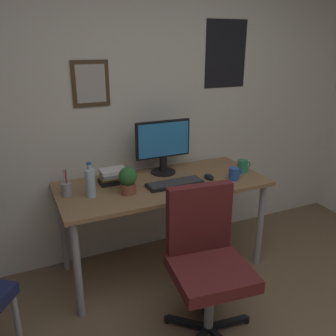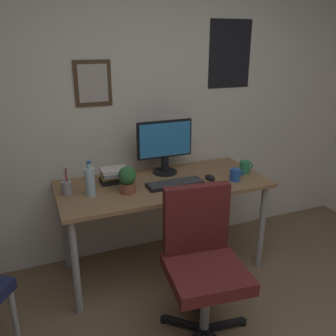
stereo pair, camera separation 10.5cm
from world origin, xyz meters
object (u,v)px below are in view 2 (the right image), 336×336
object	(u,v)px
keyboard	(175,184)
coffee_mug_far	(235,175)
monitor	(165,145)
computer_mouse	(210,177)
office_chair	(202,256)
book_stack_left	(114,175)
potted_plant	(127,179)
coffee_mug_near	(245,167)
pen_cup	(67,187)
water_bottle	(90,181)

from	to	relation	value
keyboard	coffee_mug_far	bearing A→B (deg)	-10.46
monitor	computer_mouse	distance (m)	0.45
office_chair	monitor	xyz separation A→B (m)	(0.11, 0.90, 0.47)
book_stack_left	coffee_mug_far	bearing A→B (deg)	-19.66
computer_mouse	potted_plant	world-z (taller)	potted_plant
potted_plant	book_stack_left	size ratio (longest dim) A/B	0.91
keyboard	computer_mouse	world-z (taller)	computer_mouse
monitor	book_stack_left	bearing A→B (deg)	-172.87
coffee_mug_near	computer_mouse	bearing A→B (deg)	-175.44
computer_mouse	keyboard	bearing A→B (deg)	-179.10
office_chair	computer_mouse	size ratio (longest dim) A/B	8.64
keyboard	coffee_mug_near	world-z (taller)	coffee_mug_near
pen_cup	book_stack_left	bearing A→B (deg)	14.30
keyboard	water_bottle	distance (m)	0.63
monitor	water_bottle	xyz separation A→B (m)	(-0.65, -0.23, -0.13)
keyboard	pen_cup	size ratio (longest dim) A/B	2.15
monitor	book_stack_left	size ratio (longest dim) A/B	2.14
pen_cup	coffee_mug_far	bearing A→B (deg)	-10.11
keyboard	potted_plant	distance (m)	0.38
computer_mouse	potted_plant	xyz separation A→B (m)	(-0.67, -0.00, 0.09)
office_chair	water_bottle	bearing A→B (deg)	129.20
pen_cup	book_stack_left	distance (m)	0.38
potted_plant	book_stack_left	world-z (taller)	potted_plant
office_chair	monitor	size ratio (longest dim) A/B	2.07
office_chair	potted_plant	size ratio (longest dim) A/B	4.87
water_bottle	coffee_mug_near	bearing A→B (deg)	-0.86
water_bottle	pen_cup	xyz separation A→B (m)	(-0.15, 0.08, -0.05)
potted_plant	pen_cup	size ratio (longest dim) A/B	0.98
coffee_mug_far	potted_plant	xyz separation A→B (m)	(-0.84, 0.09, 0.06)
office_chair	coffee_mug_near	bearing A→B (deg)	42.19
keyboard	pen_cup	xyz separation A→B (m)	(-0.77, 0.13, 0.04)
computer_mouse	water_bottle	bearing A→B (deg)	177.17
potted_plant	office_chair	bearing A→B (deg)	-64.81
computer_mouse	coffee_mug_near	world-z (taller)	coffee_mug_near
coffee_mug_far	pen_cup	size ratio (longest dim) A/B	0.59
potted_plant	coffee_mug_far	bearing A→B (deg)	-5.94
computer_mouse	pen_cup	distance (m)	1.08
office_chair	coffee_mug_near	size ratio (longest dim) A/B	7.81
monitor	coffee_mug_far	bearing A→B (deg)	-39.88
keyboard	pen_cup	distance (m)	0.79
book_stack_left	pen_cup	bearing A→B (deg)	-165.70
book_stack_left	potted_plant	bearing A→B (deg)	-79.55
computer_mouse	book_stack_left	world-z (taller)	book_stack_left
water_bottle	coffee_mug_near	world-z (taller)	water_bottle
coffee_mug_near	pen_cup	world-z (taller)	pen_cup
water_bottle	potted_plant	world-z (taller)	water_bottle
computer_mouse	potted_plant	size ratio (longest dim) A/B	0.56
monitor	office_chair	bearing A→B (deg)	-96.77
office_chair	pen_cup	world-z (taller)	pen_cup
monitor	coffee_mug_far	distance (m)	0.61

